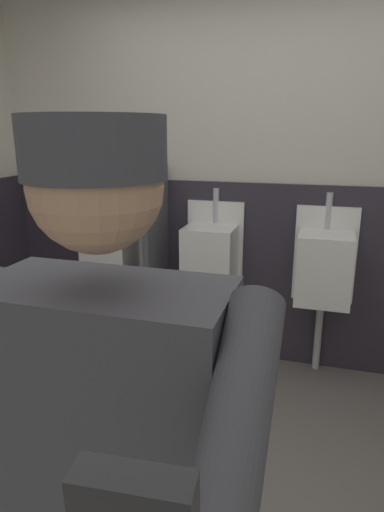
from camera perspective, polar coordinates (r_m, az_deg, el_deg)
name	(u,v)px	position (r m, az deg, el deg)	size (l,w,h in m)	color
wall_back	(266,167)	(3.11, 9.54, 11.18)	(4.47, 0.12, 2.76)	beige
wainscot_band_back	(260,274)	(3.18, 8.76, -2.31)	(3.87, 0.03, 1.28)	#2D2833
urinal_left	(112,249)	(3.32, -10.19, 0.85)	(0.40, 0.34, 1.24)	white
urinal_middle	(211,257)	(3.06, 2.47, -0.18)	(0.40, 0.34, 1.24)	white
urinal_right	(324,267)	(2.98, 16.60, -1.32)	(0.40, 0.34, 1.24)	white
privacy_divider_panel	(156,232)	(3.07, -4.64, 3.13)	(0.04, 0.40, 0.90)	#4C4C51
person	(110,465)	(0.99, -10.44, -24.94)	(0.68, 0.60, 1.65)	#2D3342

